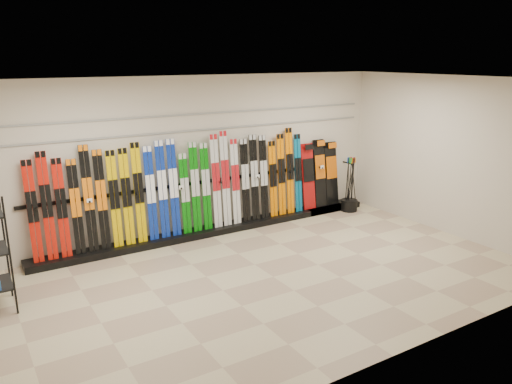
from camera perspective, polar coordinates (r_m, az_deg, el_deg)
floor at (r=7.90m, az=1.98°, el=-9.67°), size 8.00×8.00×0.00m
back_wall at (r=9.53m, az=-6.29°, el=4.10°), size 8.00×0.00×8.00m
right_wall at (r=10.13m, az=21.33°, el=3.81°), size 0.00×5.00×5.00m
ceiling at (r=7.17m, az=2.21°, el=12.61°), size 8.00×8.00×0.00m
ski_rack_base at (r=9.81m, az=-4.30°, el=-4.24°), size 8.00×0.40×0.12m
skis at (r=9.29m, az=-8.21°, el=0.40°), size 5.37×0.18×1.84m
snowboards at (r=11.00m, az=7.32°, el=2.01°), size 0.96×0.23×1.47m
pole_bin at (r=11.28m, az=10.58°, el=-1.49°), size 0.37×0.37×0.25m
ski_poles at (r=11.19m, az=10.74°, el=0.94°), size 0.29×0.22×1.18m
slatwall_rail_0 at (r=9.42m, az=-6.32°, el=7.07°), size 7.60×0.02×0.03m
slatwall_rail_1 at (r=9.39m, az=-6.38°, el=8.88°), size 7.60×0.02×0.03m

